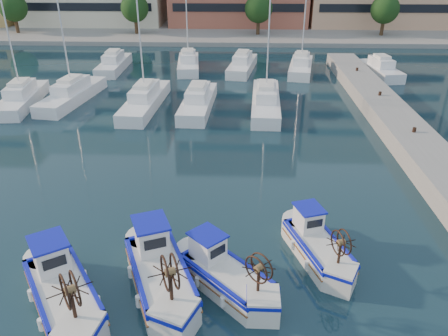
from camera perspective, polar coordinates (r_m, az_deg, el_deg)
The scene contains 6 objects.
ground at distance 17.72m, azimuth -3.71°, elevation -15.64°, with size 300.00×300.00×0.00m, color #193441.
yacht_marina at distance 42.34m, azimuth -4.00°, elevation 11.06°, with size 36.21×22.26×11.50m.
fishing_boat_a at distance 17.54m, azimuth -20.42°, elevation -14.65°, with size 4.13×4.78×2.94m.
fishing_boat_b at distance 17.44m, azimuth -8.45°, elevation -13.12°, with size 3.58×4.99×3.01m.
fishing_boat_c at distance 17.32m, azimuth 0.04°, elevation -13.59°, with size 3.98×4.00×2.59m.
fishing_boat_d at distance 19.24m, azimuth 12.02°, elevation -9.69°, with size 2.77×4.13×2.49m.
Camera 1 is at (1.62, -13.00, 11.93)m, focal length 35.00 mm.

